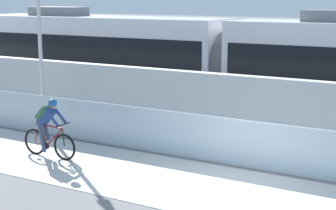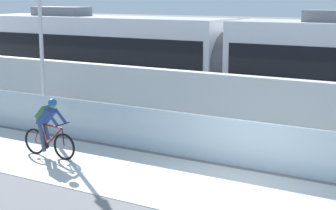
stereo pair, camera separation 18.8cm
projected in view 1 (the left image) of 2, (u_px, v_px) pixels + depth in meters
The scene contains 9 objects.
ground_plane at pixel (225, 191), 11.77m from camera, with size 200.00×200.00×0.00m, color slate.
bike_path_deck at pixel (225, 191), 11.77m from camera, with size 32.00×3.20×0.01m, color beige.
glass_parapet at pixel (256, 145), 13.22m from camera, with size 32.00×0.05×1.21m, color silver.
concrete_barrier_wall at pixel (280, 115), 14.66m from camera, with size 32.00×0.36×2.04m, color silver.
tram_rail_near at pixel (304, 132), 16.97m from camera, with size 32.00×0.08×0.01m, color #595654.
tram_rail_far at pixel (316, 123), 18.19m from camera, with size 32.00×0.08×0.01m, color #595654.
tram at pixel (229, 65), 18.65m from camera, with size 22.56×2.54×3.81m.
cyclist_on_bike at pixel (48, 128), 14.12m from camera, with size 1.77×0.58×1.61m.
lamp_post_antenna at pixel (39, 27), 16.52m from camera, with size 0.28×0.28×5.20m.
Camera 1 is at (4.49, -10.29, 4.21)m, focal length 57.06 mm.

